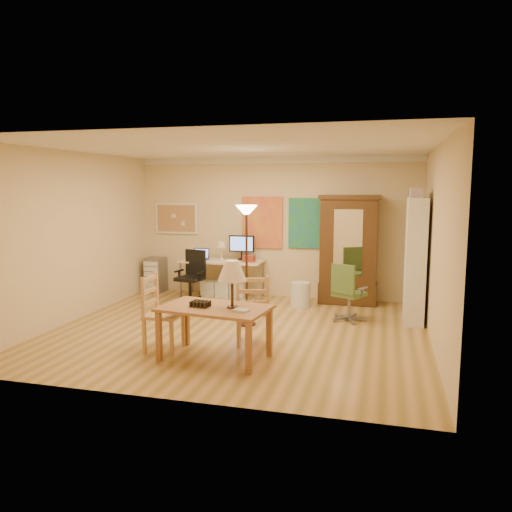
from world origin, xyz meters
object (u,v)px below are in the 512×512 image
(computer_desk, at_px, (224,275))
(bookshelf, at_px, (415,261))
(dining_table, at_px, (221,297))
(office_chair_black, at_px, (191,288))
(office_chair_green, at_px, (348,306))
(armoire, at_px, (348,257))

(computer_desk, height_order, bookshelf, bookshelf)
(dining_table, distance_m, office_chair_black, 3.26)
(dining_table, xyz_separation_m, office_chair_green, (1.40, 2.21, -0.54))
(office_chair_green, bearing_deg, computer_desk, 154.70)
(computer_desk, bearing_deg, office_chair_black, -130.57)
(office_chair_black, bearing_deg, dining_table, -61.27)
(bookshelf, bearing_deg, armoire, 137.17)
(armoire, height_order, bookshelf, armoire)
(office_chair_green, distance_m, armoire, 1.40)
(computer_desk, bearing_deg, armoire, 2.00)
(office_chair_black, xyz_separation_m, office_chair_green, (2.94, -0.61, -0.01))
(computer_desk, relative_size, armoire, 0.80)
(armoire, bearing_deg, office_chair_green, -85.40)
(office_chair_black, bearing_deg, computer_desk, 49.43)
(bookshelf, bearing_deg, dining_table, -134.65)
(dining_table, distance_m, bookshelf, 3.43)
(computer_desk, relative_size, office_chair_black, 1.65)
(office_chair_black, xyz_separation_m, bookshelf, (3.95, -0.39, 0.73))
(office_chair_black, relative_size, office_chair_green, 1.03)
(office_chair_black, bearing_deg, office_chair_green, -11.78)
(computer_desk, bearing_deg, office_chair_green, -25.30)
(office_chair_black, relative_size, armoire, 0.48)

